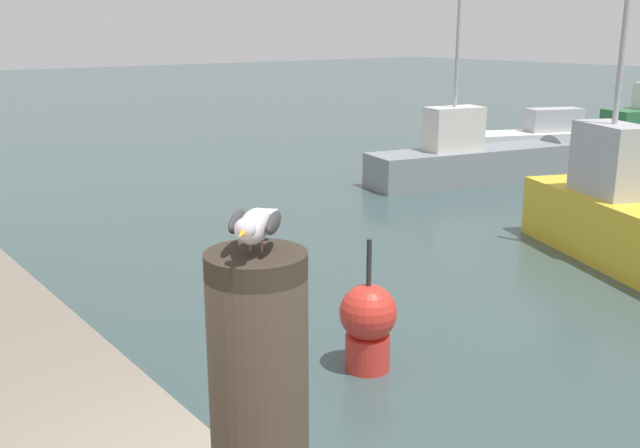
% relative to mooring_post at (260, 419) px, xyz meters
% --- Properties ---
extents(mooring_post, '(0.32, 0.32, 1.14)m').
position_rel_mooring_post_xyz_m(mooring_post, '(0.00, 0.00, 0.00)').
color(mooring_post, '#382D23').
rests_on(mooring_post, harbor_quay).
extents(seagull, '(0.31, 0.31, 0.14)m').
position_rel_mooring_post_xyz_m(seagull, '(0.00, -0.00, 0.66)').
color(seagull, '#C66D60').
rests_on(seagull, mooring_post).
extents(boat_white, '(2.92, 4.96, 1.36)m').
position_rel_mooring_post_xyz_m(boat_white, '(-10.04, 14.53, -1.62)').
color(boat_white, silver).
rests_on(boat_white, ground_plane).
extents(boat_grey, '(2.20, 5.64, 4.88)m').
position_rel_mooring_post_xyz_m(boat_grey, '(-8.42, 11.32, -1.52)').
color(boat_grey, gray).
rests_on(boat_grey, ground_plane).
extents(channel_buoy, '(0.56, 0.56, 1.33)m').
position_rel_mooring_post_xyz_m(channel_buoy, '(-3.08, 3.20, -1.53)').
color(channel_buoy, red).
rests_on(channel_buoy, ground_plane).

